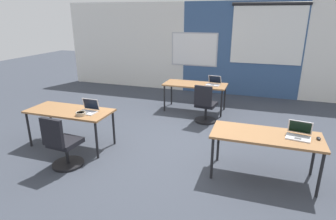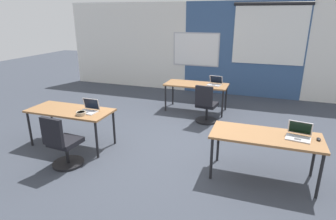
{
  "view_description": "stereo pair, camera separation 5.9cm",
  "coord_description": "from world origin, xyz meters",
  "px_view_note": "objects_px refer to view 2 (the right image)",
  "views": [
    {
      "loc": [
        1.58,
        -4.7,
        2.42
      ],
      "look_at": [
        0.09,
        -0.27,
        0.82
      ],
      "focal_mm": 29.92,
      "sensor_mm": 36.0,
      "label": 1
    },
    {
      "loc": [
        1.64,
        -4.68,
        2.42
      ],
      "look_at": [
        0.09,
        -0.27,
        0.82
      ],
      "focal_mm": 29.92,
      "sensor_mm": 36.0,
      "label": 2
    }
  ],
  "objects_px": {
    "mouse_near_right_end": "(319,139)",
    "chair_far_right": "(206,107)",
    "desk_far_center": "(196,86)",
    "chair_near_left_inner": "(63,146)",
    "desk_near_right": "(265,139)",
    "laptop_near_left_inner": "(89,109)",
    "snack_bowl": "(81,113)",
    "laptop_far_right": "(215,83)",
    "laptop_near_right_end": "(299,135)",
    "desk_near_left": "(70,113)"
  },
  "relations": [
    {
      "from": "laptop_near_right_end",
      "to": "mouse_near_right_end",
      "type": "relative_size",
      "value": 3.76
    },
    {
      "from": "desk_near_right",
      "to": "mouse_near_right_end",
      "type": "bearing_deg",
      "value": 4.02
    },
    {
      "from": "laptop_near_right_end",
      "to": "chair_near_left_inner",
      "type": "distance_m",
      "value": 3.67
    },
    {
      "from": "mouse_near_right_end",
      "to": "chair_near_left_inner",
      "type": "xyz_separation_m",
      "value": [
        -3.82,
        -0.79,
        -0.36
      ]
    },
    {
      "from": "laptop_far_right",
      "to": "laptop_near_left_inner",
      "type": "distance_m",
      "value": 3.36
    },
    {
      "from": "laptop_far_right",
      "to": "chair_near_left_inner",
      "type": "relative_size",
      "value": 0.4
    },
    {
      "from": "chair_far_right",
      "to": "chair_near_left_inner",
      "type": "distance_m",
      "value": 3.3
    },
    {
      "from": "desk_near_right",
      "to": "chair_far_right",
      "type": "xyz_separation_m",
      "value": [
        -1.32,
        2.03,
        -0.28
      ]
    },
    {
      "from": "desk_near_left",
      "to": "snack_bowl",
      "type": "xyz_separation_m",
      "value": [
        0.38,
        -0.17,
        0.1
      ]
    },
    {
      "from": "laptop_near_left_inner",
      "to": "snack_bowl",
      "type": "xyz_separation_m",
      "value": [
        -0.03,
        -0.2,
        -0.01
      ]
    },
    {
      "from": "desk_near_right",
      "to": "snack_bowl",
      "type": "xyz_separation_m",
      "value": [
        -3.12,
        -0.17,
        0.1
      ]
    },
    {
      "from": "laptop_far_right",
      "to": "chair_near_left_inner",
      "type": "height_order",
      "value": "laptop_far_right"
    },
    {
      "from": "chair_far_right",
      "to": "laptop_far_right",
      "type": "bearing_deg",
      "value": -85.28
    },
    {
      "from": "chair_near_left_inner",
      "to": "snack_bowl",
      "type": "xyz_separation_m",
      "value": [
        -0.01,
        0.57,
        0.38
      ]
    },
    {
      "from": "laptop_near_right_end",
      "to": "mouse_near_right_end",
      "type": "height_order",
      "value": "laptop_near_right_end"
    },
    {
      "from": "laptop_far_right",
      "to": "snack_bowl",
      "type": "relative_size",
      "value": 2.06
    },
    {
      "from": "desk_far_center",
      "to": "mouse_near_right_end",
      "type": "height_order",
      "value": "mouse_near_right_end"
    },
    {
      "from": "desk_near_left",
      "to": "mouse_near_right_end",
      "type": "relative_size",
      "value": 15.99
    },
    {
      "from": "desk_near_right",
      "to": "chair_near_left_inner",
      "type": "height_order",
      "value": "chair_near_left_inner"
    },
    {
      "from": "desk_far_center",
      "to": "chair_near_left_inner",
      "type": "bearing_deg",
      "value": -111.04
    },
    {
      "from": "laptop_near_left_inner",
      "to": "chair_near_left_inner",
      "type": "height_order",
      "value": "laptop_near_left_inner"
    },
    {
      "from": "desk_far_center",
      "to": "chair_far_right",
      "type": "distance_m",
      "value": 0.93
    },
    {
      "from": "mouse_near_right_end",
      "to": "laptop_far_right",
      "type": "distance_m",
      "value": 3.44
    },
    {
      "from": "desk_near_left",
      "to": "mouse_near_right_end",
      "type": "height_order",
      "value": "mouse_near_right_end"
    },
    {
      "from": "laptop_near_left_inner",
      "to": "chair_near_left_inner",
      "type": "xyz_separation_m",
      "value": [
        -0.02,
        -0.77,
        -0.39
      ]
    },
    {
      "from": "mouse_near_right_end",
      "to": "laptop_far_right",
      "type": "xyz_separation_m",
      "value": [
        -2.0,
        2.8,
        0.03
      ]
    },
    {
      "from": "desk_near_left",
      "to": "laptop_near_left_inner",
      "type": "bearing_deg",
      "value": 3.2
    },
    {
      "from": "laptop_near_right_end",
      "to": "chair_far_right",
      "type": "distance_m",
      "value": 2.68
    },
    {
      "from": "laptop_near_right_end",
      "to": "laptop_near_left_inner",
      "type": "height_order",
      "value": "laptop_near_left_inner"
    },
    {
      "from": "chair_near_left_inner",
      "to": "desk_near_left",
      "type": "bearing_deg",
      "value": -58.42
    },
    {
      "from": "laptop_near_left_inner",
      "to": "snack_bowl",
      "type": "distance_m",
      "value": 0.2
    },
    {
      "from": "mouse_near_right_end",
      "to": "chair_near_left_inner",
      "type": "distance_m",
      "value": 3.92
    },
    {
      "from": "laptop_far_right",
      "to": "mouse_near_right_end",
      "type": "bearing_deg",
      "value": -47.51
    },
    {
      "from": "laptop_far_right",
      "to": "snack_bowl",
      "type": "distance_m",
      "value": 3.54
    },
    {
      "from": "chair_far_right",
      "to": "snack_bowl",
      "type": "height_order",
      "value": "chair_far_right"
    },
    {
      "from": "mouse_near_right_end",
      "to": "laptop_near_right_end",
      "type": "bearing_deg",
      "value": -179.87
    },
    {
      "from": "desk_near_right",
      "to": "mouse_near_right_end",
      "type": "relative_size",
      "value": 15.99
    },
    {
      "from": "laptop_near_right_end",
      "to": "mouse_near_right_end",
      "type": "bearing_deg",
      "value": 10.03
    },
    {
      "from": "snack_bowl",
      "to": "mouse_near_right_end",
      "type": "bearing_deg",
      "value": 3.35
    },
    {
      "from": "laptop_near_right_end",
      "to": "chair_far_right",
      "type": "height_order",
      "value": "laptop_near_right_end"
    },
    {
      "from": "laptop_far_right",
      "to": "snack_bowl",
      "type": "height_order",
      "value": "laptop_far_right"
    },
    {
      "from": "mouse_near_right_end",
      "to": "desk_far_center",
      "type": "bearing_deg",
      "value": 131.83
    },
    {
      "from": "laptop_near_right_end",
      "to": "mouse_near_right_end",
      "type": "xyz_separation_m",
      "value": [
        0.27,
        0.0,
        -0.03
      ]
    },
    {
      "from": "chair_far_right",
      "to": "desk_near_right",
      "type": "bearing_deg",
      "value": 130.38
    },
    {
      "from": "laptop_near_right_end",
      "to": "desk_far_center",
      "type": "bearing_deg",
      "value": 138.5
    },
    {
      "from": "mouse_near_right_end",
      "to": "chair_far_right",
      "type": "bearing_deg",
      "value": 135.82
    },
    {
      "from": "laptop_far_right",
      "to": "laptop_near_left_inner",
      "type": "bearing_deg",
      "value": -115.67
    },
    {
      "from": "laptop_far_right",
      "to": "chair_far_right",
      "type": "height_order",
      "value": "laptop_far_right"
    },
    {
      "from": "desk_near_right",
      "to": "mouse_near_right_end",
      "type": "xyz_separation_m",
      "value": [
        0.71,
        0.05,
        0.08
      ]
    },
    {
      "from": "laptop_near_left_inner",
      "to": "snack_bowl",
      "type": "bearing_deg",
      "value": -97.2
    }
  ]
}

